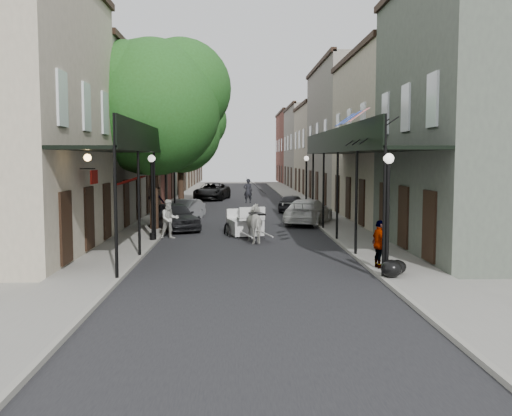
{
  "coord_description": "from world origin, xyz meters",
  "views": [
    {
      "loc": [
        -0.43,
        -18.86,
        3.68
      ],
      "look_at": [
        0.38,
        4.89,
        1.6
      ],
      "focal_mm": 40.0,
      "sensor_mm": 36.0,
      "label": 1
    }
  ],
  "objects": [
    {
      "name": "car_right_near",
      "position": [
        3.58,
        12.69,
        0.71
      ],
      "size": [
        3.59,
        5.28,
        1.42
      ],
      "primitive_type": "imported",
      "rotation": [
        0.0,
        0.0,
        2.78
      ],
      "color": "silver",
      "rests_on": "ground"
    },
    {
      "name": "horse",
      "position": [
        0.48,
        5.89,
        0.82
      ],
      "size": [
        1.32,
        2.11,
        1.65
      ],
      "primitive_type": "imported",
      "rotation": [
        0.0,
        0.0,
        3.38
      ],
      "color": "beige",
      "rests_on": "ground"
    },
    {
      "name": "sidewalk_left",
      "position": [
        -5.0,
        20.0,
        0.06
      ],
      "size": [
        2.2,
        90.0,
        0.12
      ],
      "primitive_type": "cube",
      "color": "gray",
      "rests_on": "ground"
    },
    {
      "name": "gallery_left",
      "position": [
        -4.79,
        6.98,
        4.05
      ],
      "size": [
        2.2,
        18.05,
        4.88
      ],
      "color": "black",
      "rests_on": "sidewalk_left"
    },
    {
      "name": "lamppost_right_far",
      "position": [
        4.1,
        18.0,
        2.05
      ],
      "size": [
        0.32,
        0.32,
        3.71
      ],
      "color": "black",
      "rests_on": "sidewalk_right"
    },
    {
      "name": "car_right_far",
      "position": [
        3.39,
        20.07,
        0.6
      ],
      "size": [
        2.37,
        3.8,
        1.21
      ],
      "primitive_type": "imported",
      "rotation": [
        0.0,
        0.0,
        2.85
      ],
      "color": "black",
      "rests_on": "ground"
    },
    {
      "name": "tree_near",
      "position": [
        -4.2,
        10.18,
        6.49
      ],
      "size": [
        7.31,
        6.8,
        9.63
      ],
      "color": "#382619",
      "rests_on": "sidewalk_left"
    },
    {
      "name": "building_row_right",
      "position": [
        8.6,
        30.0,
        5.25
      ],
      "size": [
        5.0,
        80.0,
        10.5
      ],
      "primitive_type": "cube",
      "color": "gray",
      "rests_on": "ground"
    },
    {
      "name": "pedestrian_sidewalk_left",
      "position": [
        -5.64,
        17.59,
        1.07
      ],
      "size": [
        1.25,
        0.74,
        1.91
      ],
      "primitive_type": "imported",
      "rotation": [
        0.0,
        0.0,
        3.11
      ],
      "color": "gray",
      "rests_on": "sidewalk_left"
    },
    {
      "name": "pedestrian_sidewalk_right",
      "position": [
        4.2,
        -0.72,
        0.9
      ],
      "size": [
        0.55,
        0.97,
        1.56
      ],
      "primitive_type": "imported",
      "rotation": [
        0.0,
        0.0,
        1.76
      ],
      "color": "gray",
      "rests_on": "sidewalk_right"
    },
    {
      "name": "carriage",
      "position": [
        -0.12,
        8.39,
        1.07
      ],
      "size": [
        2.03,
        2.68,
        2.76
      ],
      "rotation": [
        0.0,
        0.0,
        0.24
      ],
      "color": "black",
      "rests_on": "ground"
    },
    {
      "name": "sidewalk_right",
      "position": [
        5.0,
        20.0,
        0.06
      ],
      "size": [
        2.2,
        90.0,
        0.12
      ],
      "primitive_type": "cube",
      "color": "gray",
      "rests_on": "ground"
    },
    {
      "name": "lamppost_right_near",
      "position": [
        4.1,
        -2.0,
        2.05
      ],
      "size": [
        0.32,
        0.32,
        3.71
      ],
      "color": "black",
      "rests_on": "sidewalk_right"
    },
    {
      "name": "car_left_far",
      "position": [
        -2.6,
        31.63,
        0.76
      ],
      "size": [
        3.38,
        5.81,
        1.52
      ],
      "primitive_type": "imported",
      "rotation": [
        0.0,
        0.0,
        -0.16
      ],
      "color": "black",
      "rests_on": "ground"
    },
    {
      "name": "car_left_near",
      "position": [
        -3.6,
        10.26,
        0.72
      ],
      "size": [
        3.27,
        4.56,
        1.44
      ],
      "primitive_type": "imported",
      "rotation": [
        0.0,
        0.0,
        0.42
      ],
      "color": "black",
      "rests_on": "ground"
    },
    {
      "name": "ground",
      "position": [
        0.0,
        0.0,
        0.0
      ],
      "size": [
        140.0,
        140.0,
        0.0
      ],
      "primitive_type": "plane",
      "color": "gray",
      "rests_on": "ground"
    },
    {
      "name": "tree_far",
      "position": [
        -4.25,
        24.18,
        5.84
      ],
      "size": [
        6.45,
        6.0,
        8.61
      ],
      "color": "#382619",
      "rests_on": "sidewalk_left"
    },
    {
      "name": "gallery_right",
      "position": [
        4.79,
        6.98,
        4.05
      ],
      "size": [
        2.2,
        18.05,
        4.88
      ],
      "color": "black",
      "rests_on": "sidewalk_right"
    },
    {
      "name": "car_left_mid",
      "position": [
        -3.54,
        14.88,
        0.62
      ],
      "size": [
        2.39,
        3.98,
        1.24
      ],
      "primitive_type": "imported",
      "rotation": [
        0.0,
        0.0,
        -0.31
      ],
      "color": "#9D9EA3",
      "rests_on": "ground"
    },
    {
      "name": "building_row_left",
      "position": [
        -8.6,
        30.0,
        5.25
      ],
      "size": [
        5.0,
        80.0,
        10.5
      ],
      "primitive_type": "cube",
      "color": "#BEB198",
      "rests_on": "ground"
    },
    {
      "name": "road",
      "position": [
        0.0,
        20.0,
        0.01
      ],
      "size": [
        8.0,
        90.0,
        0.01
      ],
      "primitive_type": "cube",
      "color": "black",
      "rests_on": "ground"
    },
    {
      "name": "trash_bags",
      "position": [
        4.32,
        -2.03,
        0.37
      ],
      "size": [
        0.89,
        1.04,
        0.54
      ],
      "color": "black",
      "rests_on": "sidewalk_right"
    },
    {
      "name": "pedestrian_walking",
      "position": [
        -3.5,
        7.14,
        0.9
      ],
      "size": [
        1.08,
        0.98,
        1.81
      ],
      "primitive_type": "imported",
      "rotation": [
        0.0,
        0.0,
        0.41
      ],
      "color": "#B8B8AE",
      "rests_on": "ground"
    },
    {
      "name": "lamppost_left",
      "position": [
        -4.1,
        6.0,
        2.05
      ],
      "size": [
        0.32,
        0.32,
        3.71
      ],
      "color": "black",
      "rests_on": "sidewalk_left"
    }
  ]
}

